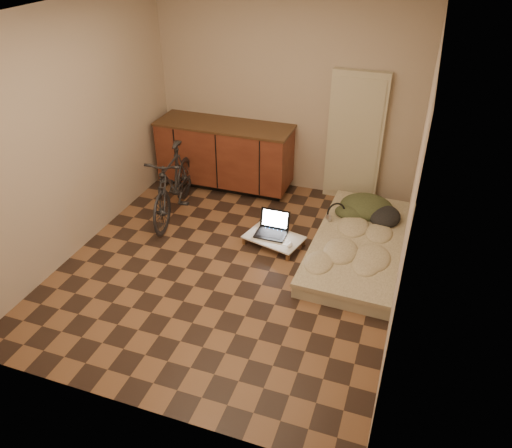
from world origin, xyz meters
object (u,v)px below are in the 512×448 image
(bicycle, at_px, (173,180))
(lap_desk, at_px, (274,238))
(laptop, at_px, (272,229))
(futon, at_px, (360,245))

(bicycle, relative_size, lap_desk, 2.08)
(bicycle, height_order, lap_desk, bicycle)
(bicycle, xyz_separation_m, lap_desk, (1.39, -0.24, -0.40))
(laptop, bearing_deg, futon, 5.67)
(bicycle, height_order, laptop, bicycle)
(bicycle, xyz_separation_m, laptop, (1.34, -0.16, -0.33))
(lap_desk, distance_m, laptop, 0.11)
(futon, xyz_separation_m, lap_desk, (-0.97, -0.18, 0.00))
(lap_desk, relative_size, laptop, 2.06)
(futon, bearing_deg, lap_desk, -167.84)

